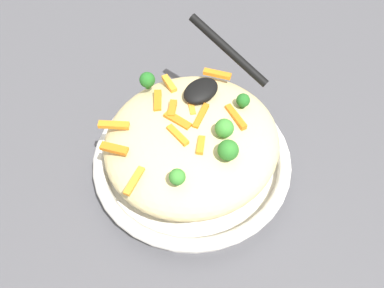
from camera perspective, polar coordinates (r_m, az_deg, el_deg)
The scene contains 22 objects.
ground_plane at distance 0.61m, azimuth -0.00°, elevation -3.74°, with size 2.40×2.40×0.00m, color #4C4C51.
serving_bowl at distance 0.59m, azimuth -0.00°, elevation -2.50°, with size 0.29×0.29×0.04m.
pasta_mound at distance 0.55m, azimuth -0.00°, elevation 0.47°, with size 0.25×0.24×0.07m, color #DBC689.
carrot_piece_0 at distance 0.53m, azimuth 1.33°, elevation 4.01°, with size 0.04×0.01×0.01m, color orange.
carrot_piece_1 at distance 0.59m, azimuth 3.66°, elevation 10.06°, with size 0.04×0.01×0.01m, color orange.
carrot_piece_2 at distance 0.56m, azimuth -4.93°, elevation 6.20°, with size 0.04×0.01×0.01m, color orange.
carrot_piece_3 at distance 0.48m, azimuth -8.34°, elevation -5.28°, with size 0.04×0.01×0.01m, color orange.
carrot_piece_4 at distance 0.53m, azimuth 6.33°, elevation 3.90°, with size 0.04×0.01×0.01m, color orange.
carrot_piece_5 at distance 0.52m, azimuth -2.08°, elevation 3.40°, with size 0.04×0.01×0.01m, color orange.
carrot_piece_6 at distance 0.51m, azimuth -11.17°, elevation -0.64°, with size 0.04×0.01×0.01m, color orange.
carrot_piece_7 at distance 0.54m, azimuth -11.22°, elevation 2.72°, with size 0.04×0.01×0.01m, color orange.
carrot_piece_8 at distance 0.50m, azimuth 1.27°, elevation -0.15°, with size 0.03×0.01×0.01m, color orange.
carrot_piece_9 at distance 0.54m, azimuth -2.56°, elevation 5.30°, with size 0.03×0.01×0.01m, color orange.
carrot_piece_10 at distance 0.51m, azimuth -2.17°, elevation 1.32°, with size 0.04×0.01×0.01m, color orange.
carrot_piece_11 at distance 0.58m, azimuth -3.30°, elevation 8.69°, with size 0.03×0.01×0.01m, color orange.
carrot_piece_12 at distance 0.54m, azimuth -0.09°, elevation 5.48°, with size 0.03×0.01×0.01m, color orange.
broccoli_floret_0 at distance 0.55m, azimuth 7.38°, elevation 6.24°, with size 0.02×0.02×0.02m.
broccoli_floret_1 at distance 0.50m, azimuth 4.69°, elevation 2.27°, with size 0.02×0.02×0.03m.
broccoli_floret_2 at distance 0.49m, azimuth 5.24°, elevation -0.92°, with size 0.03×0.03×0.03m.
broccoli_floret_3 at distance 0.47m, azimuth -2.14°, elevation -4.79°, with size 0.02×0.02×0.02m.
broccoli_floret_4 at distance 0.57m, azimuth -6.47°, elevation 9.15°, with size 0.02×0.02×0.03m.
serving_spoon at distance 0.56m, azimuth 2.67°, elevation 9.64°, with size 0.11×0.14×0.07m.
Camera 1 is at (0.24, 0.23, 0.51)m, focal length 36.96 mm.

